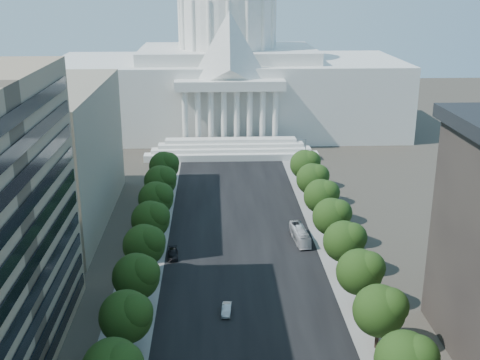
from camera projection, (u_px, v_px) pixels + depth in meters
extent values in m
cube|color=black|center=(240.00, 235.00, 126.92)|extent=(30.00, 260.00, 0.01)
cube|color=gray|center=(150.00, 236.00, 126.09)|extent=(8.00, 260.00, 0.02)
cube|color=gray|center=(329.00, 233.00, 127.74)|extent=(8.00, 260.00, 0.02)
cube|color=white|center=(228.00, 95.00, 213.03)|extent=(120.00, 50.00, 25.00)
cube|color=white|center=(228.00, 53.00, 208.46)|extent=(60.00, 40.00, 4.00)
cube|color=white|center=(230.00, 85.00, 184.91)|extent=(34.00, 8.00, 3.00)
cylinder|color=white|center=(227.00, 24.00, 205.30)|extent=(32.00, 32.00, 16.00)
cube|color=gray|center=(16.00, 156.00, 129.58)|extent=(38.00, 52.00, 30.00)
cylinder|color=#33261C|center=(128.00, 345.00, 85.86)|extent=(0.56, 0.56, 2.94)
sphere|color=black|center=(126.00, 317.00, 84.38)|extent=(7.60, 7.60, 7.60)
sphere|color=black|center=(134.00, 312.00, 83.35)|extent=(5.32, 5.32, 5.32)
cylinder|color=#33261C|center=(138.00, 303.00, 97.23)|extent=(0.56, 0.56, 2.94)
sphere|color=black|center=(136.00, 277.00, 95.75)|extent=(7.60, 7.60, 7.60)
sphere|color=black|center=(143.00, 272.00, 94.73)|extent=(5.32, 5.32, 5.32)
cylinder|color=#33261C|center=(145.00, 269.00, 108.61)|extent=(0.56, 0.56, 2.94)
sphere|color=black|center=(144.00, 245.00, 107.13)|extent=(7.60, 7.60, 7.60)
sphere|color=black|center=(151.00, 241.00, 106.10)|extent=(5.32, 5.32, 5.32)
cylinder|color=#33261C|center=(152.00, 242.00, 119.98)|extent=(0.56, 0.56, 2.94)
sphere|color=black|center=(150.00, 220.00, 118.50)|extent=(7.60, 7.60, 7.60)
sphere|color=black|center=(157.00, 216.00, 117.48)|extent=(5.32, 5.32, 5.32)
cylinder|color=#33261C|center=(157.00, 219.00, 131.36)|extent=(0.56, 0.56, 2.94)
sphere|color=black|center=(156.00, 199.00, 129.88)|extent=(7.60, 7.60, 7.60)
sphere|color=black|center=(161.00, 195.00, 128.85)|extent=(5.32, 5.32, 5.32)
cylinder|color=#33261C|center=(161.00, 200.00, 142.74)|extent=(0.56, 0.56, 2.94)
sphere|color=black|center=(160.00, 181.00, 141.25)|extent=(7.60, 7.60, 7.60)
sphere|color=black|center=(165.00, 178.00, 140.23)|extent=(5.32, 5.32, 5.32)
cylinder|color=#33261C|center=(165.00, 184.00, 154.11)|extent=(0.56, 0.56, 2.94)
sphere|color=black|center=(164.00, 166.00, 152.63)|extent=(7.60, 7.60, 7.60)
sphere|color=black|center=(169.00, 163.00, 151.61)|extent=(5.32, 5.32, 5.32)
sphere|color=black|center=(418.00, 356.00, 73.54)|extent=(5.32, 5.32, 5.32)
cylinder|color=#33261C|center=(377.00, 339.00, 87.42)|extent=(0.56, 0.56, 2.94)
sphere|color=black|center=(379.00, 310.00, 85.94)|extent=(7.60, 7.60, 7.60)
sphere|color=black|center=(390.00, 306.00, 84.92)|extent=(5.32, 5.32, 5.32)
cylinder|color=#33261C|center=(358.00, 298.00, 98.80)|extent=(0.56, 0.56, 2.94)
sphere|color=black|center=(359.00, 272.00, 97.31)|extent=(7.60, 7.60, 7.60)
sphere|color=black|center=(369.00, 267.00, 96.29)|extent=(5.32, 5.32, 5.32)
cylinder|color=#33261C|center=(342.00, 265.00, 110.17)|extent=(0.56, 0.56, 2.94)
sphere|color=black|center=(344.00, 241.00, 108.69)|extent=(7.60, 7.60, 7.60)
sphere|color=black|center=(352.00, 237.00, 107.67)|extent=(5.32, 5.32, 5.32)
cylinder|color=#33261C|center=(330.00, 238.00, 121.55)|extent=(0.56, 0.56, 2.94)
sphere|color=black|center=(331.00, 217.00, 120.06)|extent=(7.60, 7.60, 7.60)
sphere|color=black|center=(339.00, 213.00, 119.04)|extent=(5.32, 5.32, 5.32)
cylinder|color=#33261C|center=(320.00, 216.00, 132.92)|extent=(0.56, 0.56, 2.94)
sphere|color=black|center=(321.00, 196.00, 131.44)|extent=(7.60, 7.60, 7.60)
sphere|color=black|center=(328.00, 192.00, 130.42)|extent=(5.32, 5.32, 5.32)
cylinder|color=#33261C|center=(311.00, 198.00, 144.30)|extent=(0.56, 0.56, 2.94)
sphere|color=black|center=(312.00, 179.00, 142.82)|extent=(7.60, 7.60, 7.60)
sphere|color=black|center=(318.00, 175.00, 141.79)|extent=(5.32, 5.32, 5.32)
cylinder|color=#33261C|center=(304.00, 182.00, 155.67)|extent=(0.56, 0.56, 2.94)
sphere|color=black|center=(305.00, 164.00, 154.19)|extent=(7.60, 7.60, 7.60)
sphere|color=black|center=(310.00, 161.00, 153.17)|extent=(5.32, 5.32, 5.32)
cylinder|color=gray|center=(420.00, 347.00, 72.84)|extent=(2.40, 0.14, 0.14)
sphere|color=gray|center=(411.00, 348.00, 72.83)|extent=(0.44, 0.44, 0.44)
cylinder|color=gray|center=(374.00, 281.00, 97.95)|extent=(0.18, 0.18, 9.00)
cylinder|color=gray|center=(368.00, 257.00, 96.54)|extent=(2.40, 0.14, 0.14)
sphere|color=gray|center=(362.00, 258.00, 96.52)|extent=(0.44, 0.44, 0.44)
cylinder|color=gray|center=(342.00, 222.00, 121.65)|extent=(0.18, 0.18, 9.00)
cylinder|color=gray|center=(337.00, 203.00, 120.24)|extent=(2.40, 0.14, 0.14)
sphere|color=gray|center=(332.00, 203.00, 120.22)|extent=(0.44, 0.44, 0.44)
cylinder|color=gray|center=(321.00, 183.00, 145.35)|extent=(0.18, 0.18, 9.00)
cylinder|color=gray|center=(317.00, 166.00, 143.94)|extent=(2.40, 0.14, 0.14)
sphere|color=gray|center=(312.00, 166.00, 143.92)|extent=(0.44, 0.44, 0.44)
cylinder|color=gray|center=(305.00, 155.00, 169.05)|extent=(0.18, 0.18, 9.00)
cylinder|color=gray|center=(302.00, 140.00, 167.64)|extent=(2.40, 0.14, 0.14)
sphere|color=gray|center=(298.00, 140.00, 167.62)|extent=(0.44, 0.44, 0.44)
imported|color=#B7BABF|center=(227.00, 310.00, 96.71)|extent=(1.86, 4.32, 1.38)
imported|color=black|center=(173.00, 254.00, 116.17)|extent=(2.31, 5.04, 1.43)
imported|color=silver|center=(300.00, 235.00, 123.40)|extent=(3.24, 10.40, 2.85)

